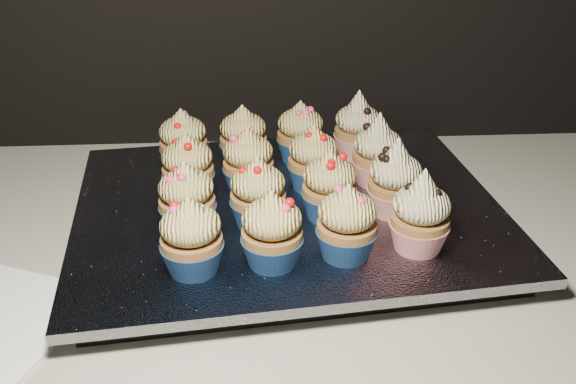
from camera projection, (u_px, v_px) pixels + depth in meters
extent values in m
cube|color=beige|center=(368.00, 257.00, 0.76)|extent=(2.44, 0.64, 0.04)
cube|color=white|center=(0.00, 319.00, 0.63)|extent=(0.19, 0.19, 0.00)
cube|color=black|center=(288.00, 220.00, 0.78)|extent=(0.50, 0.40, 0.02)
cube|color=silver|center=(288.00, 208.00, 0.77)|extent=(0.54, 0.44, 0.01)
cone|color=navy|center=(193.00, 257.00, 0.64)|extent=(0.06, 0.06, 0.03)
ellipsoid|color=#E5CF73|center=(190.00, 225.00, 0.62)|extent=(0.06, 0.06, 0.04)
cone|color=#E5CF73|center=(188.00, 205.00, 0.61)|extent=(0.03, 0.03, 0.02)
cone|color=navy|center=(272.00, 251.00, 0.65)|extent=(0.06, 0.06, 0.03)
ellipsoid|color=#E5CF73|center=(272.00, 219.00, 0.63)|extent=(0.06, 0.06, 0.04)
cone|color=#E5CF73|center=(271.00, 199.00, 0.62)|extent=(0.03, 0.03, 0.02)
cone|color=navy|center=(346.00, 243.00, 0.66)|extent=(0.06, 0.06, 0.03)
ellipsoid|color=#E5CF73|center=(348.00, 212.00, 0.64)|extent=(0.06, 0.06, 0.04)
cone|color=#E5CF73|center=(349.00, 192.00, 0.63)|extent=(0.03, 0.03, 0.02)
cone|color=red|center=(418.00, 236.00, 0.68)|extent=(0.06, 0.06, 0.03)
ellipsoid|color=beige|center=(422.00, 205.00, 0.66)|extent=(0.06, 0.06, 0.04)
cone|color=beige|center=(425.00, 180.00, 0.64)|extent=(0.03, 0.03, 0.03)
cone|color=navy|center=(189.00, 218.00, 0.71)|extent=(0.06, 0.06, 0.03)
ellipsoid|color=#E5CF73|center=(186.00, 187.00, 0.69)|extent=(0.06, 0.06, 0.04)
cone|color=#E5CF73|center=(184.00, 168.00, 0.68)|extent=(0.03, 0.03, 0.02)
cone|color=navy|center=(259.00, 213.00, 0.72)|extent=(0.06, 0.06, 0.03)
ellipsoid|color=#E5CF73|center=(258.00, 183.00, 0.70)|extent=(0.06, 0.06, 0.04)
cone|color=#E5CF73|center=(257.00, 164.00, 0.69)|extent=(0.03, 0.03, 0.02)
cone|color=navy|center=(329.00, 205.00, 0.73)|extent=(0.06, 0.06, 0.03)
ellipsoid|color=#E5CF73|center=(330.00, 175.00, 0.71)|extent=(0.06, 0.06, 0.04)
cone|color=#E5CF73|center=(330.00, 157.00, 0.70)|extent=(0.03, 0.03, 0.02)
cone|color=red|center=(393.00, 200.00, 0.74)|extent=(0.06, 0.06, 0.03)
ellipsoid|color=beige|center=(396.00, 171.00, 0.72)|extent=(0.06, 0.06, 0.04)
cone|color=beige|center=(398.00, 149.00, 0.71)|extent=(0.03, 0.03, 0.03)
cone|color=navy|center=(189.00, 185.00, 0.77)|extent=(0.06, 0.06, 0.03)
ellipsoid|color=#E5CF73|center=(187.00, 157.00, 0.76)|extent=(0.06, 0.06, 0.04)
cone|color=#E5CF73|center=(185.00, 139.00, 0.75)|extent=(0.03, 0.03, 0.02)
cone|color=navy|center=(249.00, 179.00, 0.79)|extent=(0.06, 0.06, 0.03)
ellipsoid|color=#E5CF73|center=(248.00, 151.00, 0.77)|extent=(0.06, 0.06, 0.04)
cone|color=#E5CF73|center=(247.00, 134.00, 0.76)|extent=(0.03, 0.03, 0.02)
cone|color=navy|center=(313.00, 176.00, 0.79)|extent=(0.06, 0.06, 0.03)
ellipsoid|color=#E5CF73|center=(314.00, 149.00, 0.78)|extent=(0.06, 0.06, 0.04)
cone|color=#E5CF73|center=(314.00, 131.00, 0.77)|extent=(0.03, 0.03, 0.02)
cone|color=red|center=(376.00, 171.00, 0.81)|extent=(0.06, 0.06, 0.03)
ellipsoid|color=beige|center=(378.00, 144.00, 0.79)|extent=(0.06, 0.06, 0.04)
cone|color=beige|center=(380.00, 123.00, 0.78)|extent=(0.03, 0.03, 0.03)
cone|color=navy|center=(185.00, 158.00, 0.84)|extent=(0.06, 0.06, 0.03)
ellipsoid|color=#E5CF73|center=(182.00, 132.00, 0.82)|extent=(0.06, 0.06, 0.04)
cone|color=#E5CF73|center=(181.00, 115.00, 0.81)|extent=(0.03, 0.03, 0.02)
cone|color=navy|center=(244.00, 154.00, 0.85)|extent=(0.06, 0.06, 0.03)
ellipsoid|color=#E5CF73|center=(243.00, 128.00, 0.83)|extent=(0.06, 0.06, 0.04)
cone|color=#E5CF73|center=(242.00, 111.00, 0.82)|extent=(0.03, 0.03, 0.02)
cone|color=navy|center=(300.00, 149.00, 0.86)|extent=(0.06, 0.06, 0.03)
ellipsoid|color=#E5CF73|center=(300.00, 123.00, 0.85)|extent=(0.06, 0.06, 0.04)
cone|color=#E5CF73|center=(301.00, 107.00, 0.84)|extent=(0.03, 0.03, 0.02)
cone|color=red|center=(356.00, 145.00, 0.88)|extent=(0.06, 0.06, 0.03)
ellipsoid|color=beige|center=(358.00, 119.00, 0.86)|extent=(0.06, 0.06, 0.04)
cone|color=beige|center=(359.00, 100.00, 0.84)|extent=(0.03, 0.03, 0.03)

